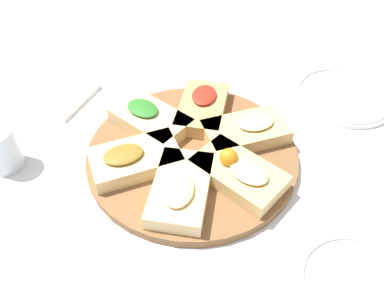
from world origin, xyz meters
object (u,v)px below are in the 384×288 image
plate_right (358,288)px  napkin_stack (62,96)px  plate_left (344,95)px  serving_board (192,153)px  water_glass (1,150)px

plate_right → napkin_stack: plate_right is taller
plate_left → plate_right: size_ratio=1.29×
plate_left → plate_right: bearing=4.8°
plate_left → napkin_stack: (0.22, -0.64, -0.00)m
serving_board → plate_left: bearing=136.9°
serving_board → water_glass: 0.37m
serving_board → water_glass: size_ratio=4.84×
plate_left → water_glass: (0.44, -0.62, 0.04)m
napkin_stack → plate_left: bearing=108.8°
plate_left → water_glass: bearing=-54.4°
plate_right → water_glass: 0.66m
plate_right → plate_left: bearing=-175.2°
water_glass → napkin_stack: (-0.23, -0.02, -0.04)m
plate_left → water_glass: size_ratio=2.67×
serving_board → plate_right: bearing=60.2°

